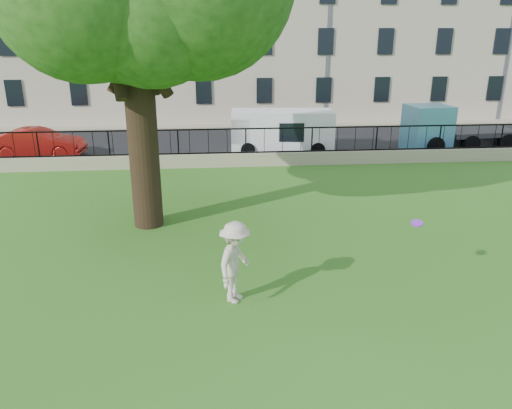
{
  "coord_description": "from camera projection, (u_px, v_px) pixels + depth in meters",
  "views": [
    {
      "loc": [
        -1.52,
        -9.93,
        5.75
      ],
      "look_at": [
        -0.31,
        3.5,
        1.08
      ],
      "focal_mm": 35.0,
      "sensor_mm": 36.0,
      "label": 1
    }
  ],
  "objects": [
    {
      "name": "red_sedan",
      "position": [
        39.0,
        143.0,
        24.03
      ],
      "size": [
        4.3,
        1.71,
        1.39
      ],
      "primitive_type": "imported",
      "rotation": [
        0.0,
        0.0,
        1.51
      ],
      "color": "red",
      "rests_on": "street"
    },
    {
      "name": "ground",
      "position": [
        283.0,
        299.0,
        11.35
      ],
      "size": [
        120.0,
        120.0,
        0.0
      ],
      "primitive_type": "plane",
      "color": "#306919",
      "rests_on": "ground"
    },
    {
      "name": "iron_railing",
      "position": [
        246.0,
        141.0,
        22.27
      ],
      "size": [
        50.0,
        0.05,
        1.13
      ],
      "color": "black",
      "rests_on": "retaining_wall"
    },
    {
      "name": "frisbee",
      "position": [
        417.0,
        223.0,
        11.52
      ],
      "size": [
        0.33,
        0.32,
        0.12
      ],
      "primitive_type": "cylinder",
      "rotation": [
        0.21,
        -0.14,
        0.22
      ],
      "color": "#9028E7"
    },
    {
      "name": "street",
      "position": [
        240.0,
        144.0,
        27.07
      ],
      "size": [
        60.0,
        9.0,
        0.01
      ],
      "primitive_type": "cube",
      "color": "black",
      "rests_on": "ground"
    },
    {
      "name": "white_van",
      "position": [
        282.0,
        132.0,
        24.85
      ],
      "size": [
        5.15,
        2.39,
        2.1
      ],
      "primitive_type": "cube",
      "rotation": [
        0.0,
        0.0,
        -0.09
      ],
      "color": "white",
      "rests_on": "street"
    },
    {
      "name": "man",
      "position": [
        235.0,
        262.0,
        11.0
      ],
      "size": [
        1.18,
        1.41,
        1.89
      ],
      "primitive_type": "imported",
      "rotation": [
        0.0,
        0.0,
        1.1
      ],
      "color": "beige",
      "rests_on": "ground"
    },
    {
      "name": "sidewalk",
      "position": [
        235.0,
        126.0,
        31.95
      ],
      "size": [
        60.0,
        1.4,
        0.12
      ],
      "primitive_type": "cube",
      "color": "gray",
      "rests_on": "ground"
    },
    {
      "name": "retaining_wall",
      "position": [
        246.0,
        159.0,
        22.55
      ],
      "size": [
        50.0,
        0.4,
        0.6
      ],
      "primitive_type": "cube",
      "color": "gray",
      "rests_on": "ground"
    },
    {
      "name": "building_row",
      "position": [
        230.0,
        15.0,
        35.03
      ],
      "size": [
        56.4,
        10.4,
        13.8
      ],
      "color": "beige",
      "rests_on": "ground"
    },
    {
      "name": "blue_truck",
      "position": [
        458.0,
        127.0,
        25.47
      ],
      "size": [
        5.69,
        2.57,
        2.31
      ],
      "primitive_type": "cube",
      "rotation": [
        0.0,
        0.0,
        0.11
      ],
      "color": "#4F99BA",
      "rests_on": "street"
    }
  ]
}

